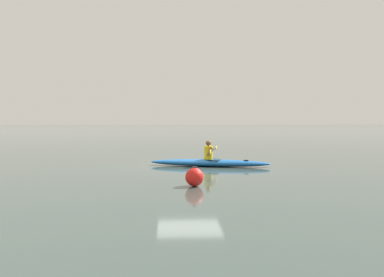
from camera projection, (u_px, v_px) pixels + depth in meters
name	position (u px, v px, depth m)	size (l,w,h in m)	color
ground_plane	(189.00, 165.00, 15.84)	(160.00, 160.00, 0.00)	#384742
kayak	(210.00, 163.00, 15.52)	(4.67, 1.65, 0.27)	#1959A5
kayaker	(209.00, 151.00, 15.50)	(0.63, 2.29, 0.73)	yellow
mooring_buoy_red_near	(194.00, 177.00, 11.08)	(0.51, 0.51, 0.55)	red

